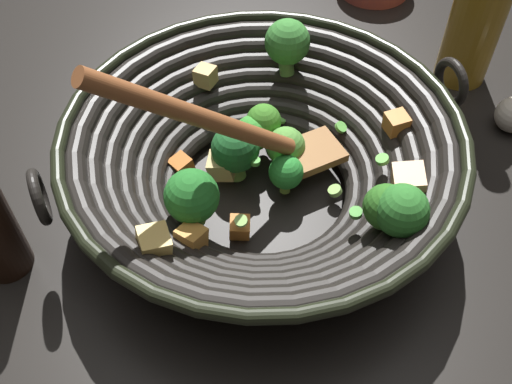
% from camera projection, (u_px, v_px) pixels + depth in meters
% --- Properties ---
extents(ground_plane, '(4.00, 4.00, 0.00)m').
position_uv_depth(ground_plane, '(262.00, 198.00, 0.67)').
color(ground_plane, black).
extents(wok, '(0.41, 0.41, 0.24)m').
position_uv_depth(wok, '(263.00, 157.00, 0.61)').
color(wok, black).
rests_on(wok, ground).
extents(cooking_oil_bottle, '(0.07, 0.07, 0.26)m').
position_uv_depth(cooking_oil_bottle, '(481.00, 5.00, 0.72)').
color(cooking_oil_bottle, '#AD7F23').
rests_on(cooking_oil_bottle, ground).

